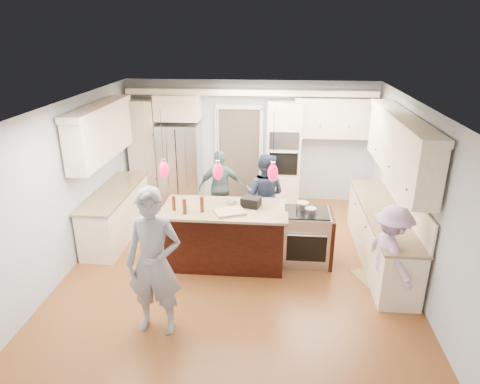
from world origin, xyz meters
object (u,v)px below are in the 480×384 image
object	(u,v)px
island_range	(307,237)
person_bar_end	(154,263)
kitchen_island	(224,234)
person_far_left	(265,195)
refrigerator	(180,163)

from	to	relation	value
island_range	person_bar_end	bearing A→B (deg)	-136.61
kitchen_island	person_far_left	bearing A→B (deg)	58.79
kitchen_island	island_range	world-z (taller)	kitchen_island
refrigerator	person_far_left	xyz separation A→B (m)	(1.95, -1.50, -0.10)
island_range	person_bar_end	size ratio (longest dim) A/B	0.46
person_far_left	island_range	bearing A→B (deg)	144.13
refrigerator	person_bar_end	distance (m)	4.49
refrigerator	kitchen_island	xyz separation A→B (m)	(1.30, -2.57, -0.41)
kitchen_island	person_bar_end	xyz separation A→B (m)	(-0.65, -1.87, 0.51)
person_bar_end	island_range	bearing A→B (deg)	46.27
kitchen_island	person_bar_end	size ratio (longest dim) A/B	1.06
person_bar_end	person_far_left	bearing A→B (deg)	69.03
refrigerator	person_far_left	size ratio (longest dim) A/B	1.12
kitchen_island	island_range	distance (m)	1.41
island_range	person_far_left	bearing A→B (deg)	127.46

